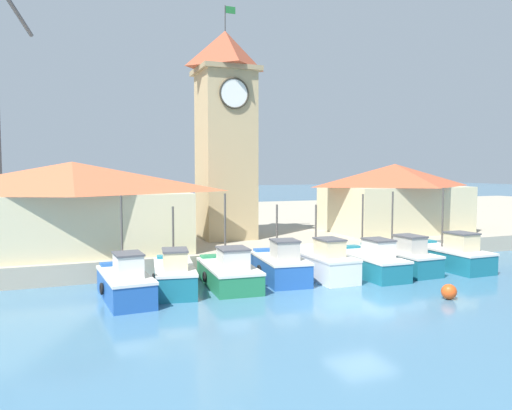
{
  "coord_description": "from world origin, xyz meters",
  "views": [
    {
      "loc": [
        -11.32,
        -17.06,
        5.59
      ],
      "look_at": [
        -0.57,
        10.3,
        3.5
      ],
      "focal_mm": 35.0,
      "sensor_mm": 36.0,
      "label": 1
    }
  ],
  "objects_px": {
    "fishing_boat_left_inner": "(229,272)",
    "warehouse_right": "(394,197)",
    "mooring_buoy": "(449,292)",
    "fishing_boat_right_inner": "(400,258)",
    "fishing_boat_left_outer": "(174,275)",
    "fishing_boat_mid_right": "(369,262)",
    "dock_worker_near_tower": "(148,238)",
    "dock_worker_along_quay": "(180,239)",
    "fishing_boat_far_left": "(125,283)",
    "warehouse_left": "(73,207)",
    "fishing_boat_mid_left": "(280,266)",
    "fishing_boat_right_outer": "(450,256)",
    "fishing_boat_center": "(322,263)",
    "clock_tower": "(226,131)"
  },
  "relations": [
    {
      "from": "warehouse_left",
      "to": "dock_worker_near_tower",
      "type": "height_order",
      "value": "warehouse_left"
    },
    {
      "from": "dock_worker_along_quay",
      "to": "fishing_boat_far_left",
      "type": "bearing_deg",
      "value": -127.23
    },
    {
      "from": "fishing_boat_mid_left",
      "to": "warehouse_left",
      "type": "relative_size",
      "value": 0.36
    },
    {
      "from": "fishing_boat_far_left",
      "to": "dock_worker_along_quay",
      "type": "bearing_deg",
      "value": 52.77
    },
    {
      "from": "warehouse_left",
      "to": "fishing_boat_right_inner",
      "type": "bearing_deg",
      "value": -20.01
    },
    {
      "from": "fishing_boat_right_outer",
      "to": "mooring_buoy",
      "type": "height_order",
      "value": "fishing_boat_right_outer"
    },
    {
      "from": "fishing_boat_right_inner",
      "to": "fishing_boat_left_outer",
      "type": "bearing_deg",
      "value": 179.89
    },
    {
      "from": "fishing_boat_center",
      "to": "fishing_boat_right_inner",
      "type": "distance_m",
      "value": 4.85
    },
    {
      "from": "fishing_boat_right_inner",
      "to": "fishing_boat_right_outer",
      "type": "distance_m",
      "value": 3.08
    },
    {
      "from": "fishing_boat_center",
      "to": "dock_worker_along_quay",
      "type": "bearing_deg",
      "value": 152.18
    },
    {
      "from": "warehouse_left",
      "to": "mooring_buoy",
      "type": "height_order",
      "value": "warehouse_left"
    },
    {
      "from": "dock_worker_near_tower",
      "to": "fishing_boat_mid_right",
      "type": "bearing_deg",
      "value": -25.57
    },
    {
      "from": "dock_worker_near_tower",
      "to": "dock_worker_along_quay",
      "type": "height_order",
      "value": "same"
    },
    {
      "from": "fishing_boat_mid_right",
      "to": "fishing_boat_left_inner",
      "type": "bearing_deg",
      "value": 177.22
    },
    {
      "from": "warehouse_right",
      "to": "mooring_buoy",
      "type": "xyz_separation_m",
      "value": [
        -7.39,
        -13.71,
        -3.25
      ]
    },
    {
      "from": "fishing_boat_left_inner",
      "to": "fishing_boat_mid_left",
      "type": "distance_m",
      "value": 2.79
    },
    {
      "from": "fishing_boat_right_inner",
      "to": "fishing_boat_right_outer",
      "type": "xyz_separation_m",
      "value": [
        3.03,
        -0.57,
        0.02
      ]
    },
    {
      "from": "fishing_boat_right_outer",
      "to": "dock_worker_near_tower",
      "type": "relative_size",
      "value": 3.11
    },
    {
      "from": "dock_worker_along_quay",
      "to": "fishing_boat_center",
      "type": "bearing_deg",
      "value": -27.82
    },
    {
      "from": "fishing_boat_left_inner",
      "to": "fishing_boat_right_outer",
      "type": "distance_m",
      "value": 13.02
    },
    {
      "from": "warehouse_left",
      "to": "warehouse_right",
      "type": "xyz_separation_m",
      "value": [
        22.28,
        1.77,
        -0.01
      ]
    },
    {
      "from": "fishing_boat_left_inner",
      "to": "warehouse_right",
      "type": "relative_size",
      "value": 0.52
    },
    {
      "from": "clock_tower",
      "to": "warehouse_right",
      "type": "distance_m",
      "value": 13.54
    },
    {
      "from": "fishing_boat_right_inner",
      "to": "fishing_boat_mid_right",
      "type": "bearing_deg",
      "value": -169.65
    },
    {
      "from": "warehouse_right",
      "to": "mooring_buoy",
      "type": "distance_m",
      "value": 15.91
    },
    {
      "from": "mooring_buoy",
      "to": "fishing_boat_right_inner",
      "type": "bearing_deg",
      "value": 72.05
    },
    {
      "from": "fishing_boat_left_inner",
      "to": "fishing_boat_mid_right",
      "type": "height_order",
      "value": "fishing_boat_left_inner"
    },
    {
      "from": "fishing_boat_left_inner",
      "to": "fishing_boat_mid_right",
      "type": "relative_size",
      "value": 0.99
    },
    {
      "from": "fishing_boat_left_outer",
      "to": "warehouse_right",
      "type": "distance_m",
      "value": 19.94
    },
    {
      "from": "fishing_boat_far_left",
      "to": "fishing_boat_mid_left",
      "type": "relative_size",
      "value": 1.06
    },
    {
      "from": "fishing_boat_left_inner",
      "to": "fishing_boat_right_inner",
      "type": "relative_size",
      "value": 0.98
    },
    {
      "from": "fishing_boat_left_inner",
      "to": "dock_worker_near_tower",
      "type": "distance_m",
      "value": 5.79
    },
    {
      "from": "fishing_boat_left_inner",
      "to": "mooring_buoy",
      "type": "bearing_deg",
      "value": -35.58
    },
    {
      "from": "fishing_boat_left_inner",
      "to": "fishing_boat_center",
      "type": "relative_size",
      "value": 1.02
    },
    {
      "from": "fishing_boat_center",
      "to": "fishing_boat_left_inner",
      "type": "bearing_deg",
      "value": -178.54
    },
    {
      "from": "dock_worker_near_tower",
      "to": "fishing_boat_mid_left",
      "type": "bearing_deg",
      "value": -38.25
    },
    {
      "from": "fishing_boat_left_inner",
      "to": "mooring_buoy",
      "type": "xyz_separation_m",
      "value": [
        8.09,
        -5.78,
        -0.34
      ]
    },
    {
      "from": "fishing_boat_right_inner",
      "to": "warehouse_left",
      "type": "xyz_separation_m",
      "value": [
        -16.78,
        6.11,
        2.87
      ]
    },
    {
      "from": "fishing_boat_right_inner",
      "to": "fishing_boat_right_outer",
      "type": "height_order",
      "value": "fishing_boat_right_outer"
    },
    {
      "from": "clock_tower",
      "to": "warehouse_left",
      "type": "relative_size",
      "value": 1.2
    },
    {
      "from": "fishing_boat_left_inner",
      "to": "clock_tower",
      "type": "relative_size",
      "value": 0.34
    },
    {
      "from": "fishing_boat_far_left",
      "to": "fishing_boat_mid_left",
      "type": "bearing_deg",
      "value": 7.19
    },
    {
      "from": "warehouse_right",
      "to": "fishing_boat_far_left",
      "type": "bearing_deg",
      "value": -156.84
    },
    {
      "from": "fishing_boat_left_outer",
      "to": "clock_tower",
      "type": "distance_m",
      "value": 12.74
    },
    {
      "from": "fishing_boat_far_left",
      "to": "dock_worker_along_quay",
      "type": "relative_size",
      "value": 2.93
    },
    {
      "from": "fishing_boat_far_left",
      "to": "fishing_boat_mid_left",
      "type": "distance_m",
      "value": 7.78
    },
    {
      "from": "fishing_boat_left_inner",
      "to": "dock_worker_near_tower",
      "type": "xyz_separation_m",
      "value": [
        -3.05,
        4.77,
        1.22
      ]
    },
    {
      "from": "fishing_boat_mid_left",
      "to": "fishing_boat_right_inner",
      "type": "distance_m",
      "value": 7.19
    },
    {
      "from": "fishing_boat_mid_left",
      "to": "mooring_buoy",
      "type": "bearing_deg",
      "value": -48.3
    },
    {
      "from": "fishing_boat_right_outer",
      "to": "fishing_boat_mid_right",
      "type": "bearing_deg",
      "value": 178.29
    }
  ]
}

